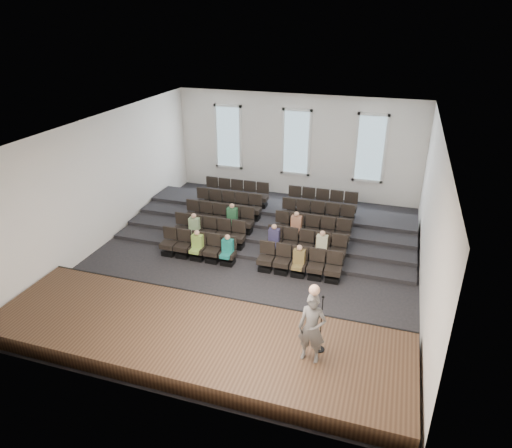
{
  "coord_description": "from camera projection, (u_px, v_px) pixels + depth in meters",
  "views": [
    {
      "loc": [
        4.68,
        -14.18,
        8.46
      ],
      "look_at": [
        0.01,
        0.5,
        1.24
      ],
      "focal_mm": 32.0,
      "sensor_mm": 36.0,
      "label": 1
    }
  ],
  "objects": [
    {
      "name": "risers",
      "position": [
        274.0,
        221.0,
        19.77
      ],
      "size": [
        11.8,
        4.8,
        0.6
      ],
      "color": "black",
      "rests_on": "ground"
    },
    {
      "name": "wall_back",
      "position": [
        296.0,
        146.0,
        22.11
      ],
      "size": [
        12.0,
        0.04,
        5.0
      ],
      "primitive_type": "cube",
      "color": "white",
      "rests_on": "ground"
    },
    {
      "name": "wall_left",
      "position": [
        104.0,
        180.0,
        17.71
      ],
      "size": [
        0.04,
        14.0,
        5.0
      ],
      "primitive_type": "cube",
      "color": "white",
      "rests_on": "ground"
    },
    {
      "name": "wall_front",
      "position": [
        152.0,
        310.0,
        10.0
      ],
      "size": [
        12.0,
        0.04,
        5.0
      ],
      "primitive_type": "cube",
      "color": "white",
      "rests_on": "ground"
    },
    {
      "name": "wall_right",
      "position": [
        432.0,
        219.0,
        14.4
      ],
      "size": [
        0.04,
        14.0,
        5.0
      ],
      "primitive_type": "cube",
      "color": "white",
      "rests_on": "ground"
    },
    {
      "name": "windows",
      "position": [
        296.0,
        143.0,
        21.97
      ],
      "size": [
        8.44,
        0.1,
        3.24
      ],
      "color": "white",
      "rests_on": "wall_back"
    },
    {
      "name": "stage_lip",
      "position": [
        218.0,
        303.0,
        14.13
      ],
      "size": [
        11.8,
        0.06,
        0.52
      ],
      "primitive_type": "cube",
      "color": "black",
      "rests_on": "ground"
    },
    {
      "name": "ceiling",
      "position": [
        251.0,
        126.0,
        14.99
      ],
      "size": [
        12.0,
        14.0,
        0.02
      ],
      "primitive_type": "cube",
      "color": "white",
      "rests_on": "ground"
    },
    {
      "name": "mic_stand",
      "position": [
        320.0,
        334.0,
        11.6
      ],
      "size": [
        0.28,
        0.28,
        1.67
      ],
      "color": "black",
      "rests_on": "stage"
    },
    {
      "name": "audience",
      "position": [
        254.0,
        236.0,
        17.05
      ],
      "size": [
        5.45,
        2.64,
        1.1
      ],
      "color": "#85AE45",
      "rests_on": "seating_rows"
    },
    {
      "name": "speaker",
      "position": [
        312.0,
        328.0,
        11.11
      ],
      "size": [
        0.72,
        0.5,
        1.89
      ],
      "primitive_type": "imported",
      "rotation": [
        0.0,
        0.0,
        -0.07
      ],
      "color": "#53524F",
      "rests_on": "stage"
    },
    {
      "name": "stage",
      "position": [
        194.0,
        338.0,
        12.61
      ],
      "size": [
        11.8,
        3.6,
        0.5
      ],
      "primitive_type": "cube",
      "color": "#48311F",
      "rests_on": "ground"
    },
    {
      "name": "ground",
      "position": [
        252.0,
        259.0,
        17.11
      ],
      "size": [
        14.0,
        14.0,
        0.0
      ],
      "primitive_type": "plane",
      "color": "black",
      "rests_on": "ground"
    },
    {
      "name": "seating_rows",
      "position": [
        264.0,
        226.0,
        18.16
      ],
      "size": [
        6.8,
        4.7,
        1.67
      ],
      "color": "black",
      "rests_on": "ground"
    }
  ]
}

